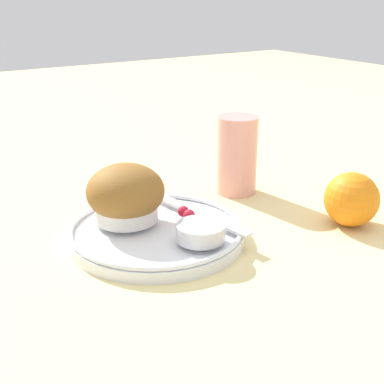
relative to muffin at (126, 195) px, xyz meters
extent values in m
plane|color=beige|center=(0.02, 0.05, -0.05)|extent=(3.00, 3.00, 0.00)
cylinder|color=white|center=(0.04, 0.02, -0.05)|extent=(0.22, 0.22, 0.01)
torus|color=white|center=(0.04, 0.02, -0.04)|extent=(0.21, 0.21, 0.01)
cylinder|color=silver|center=(0.00, 0.00, -0.02)|extent=(0.08, 0.08, 0.03)
ellipsoid|color=brown|center=(0.00, 0.00, 0.01)|extent=(0.10, 0.10, 0.07)
cylinder|color=silver|center=(0.10, 0.05, -0.02)|extent=(0.06, 0.06, 0.02)
cylinder|color=white|center=(0.10, 0.05, -0.02)|extent=(0.05, 0.05, 0.00)
sphere|color=#B7192D|center=(0.03, 0.06, -0.03)|extent=(0.01, 0.01, 0.01)
sphere|color=#B7192D|center=(0.05, 0.06, -0.03)|extent=(0.01, 0.01, 0.01)
cube|color=silver|center=(0.04, 0.08, -0.03)|extent=(0.17, 0.04, 0.00)
sphere|color=orange|center=(0.13, 0.26, -0.02)|extent=(0.07, 0.07, 0.07)
cylinder|color=#E5998C|center=(-0.04, 0.21, 0.01)|extent=(0.06, 0.06, 0.12)
camera|label=1|loc=(0.56, -0.27, 0.24)|focal=50.00mm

